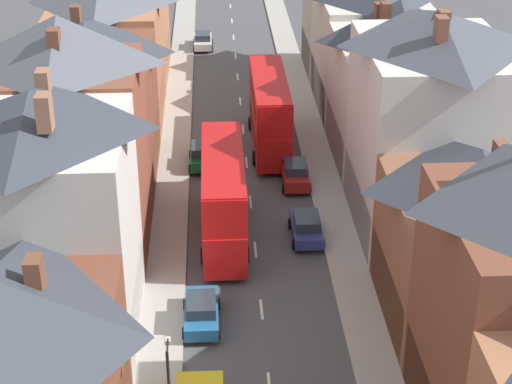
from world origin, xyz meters
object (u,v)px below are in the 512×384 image
(car_mid_black, at_px, (202,155))
(car_parked_left_b, at_px, (295,173))
(car_near_blue, at_px, (201,311))
(car_parked_right_a, at_px, (306,227))
(double_decker_bus_lead, at_px, (223,195))
(double_decker_bus_mid_street, at_px, (269,111))
(car_near_silver, at_px, (203,41))

(car_mid_black, xyz_separation_m, car_parked_left_b, (6.20, -3.28, 0.01))
(car_near_blue, relative_size, car_parked_right_a, 0.99)
(double_decker_bus_lead, height_order, car_mid_black, double_decker_bus_lead)
(double_decker_bus_mid_street, height_order, car_near_silver, double_decker_bus_mid_street)
(car_parked_right_a, relative_size, car_mid_black, 1.03)
(car_parked_right_a, bearing_deg, car_parked_left_b, 90.00)
(car_near_blue, distance_m, car_mid_black, 18.73)
(car_near_silver, relative_size, car_mid_black, 1.03)
(car_near_silver, height_order, car_parked_left_b, car_parked_left_b)
(double_decker_bus_lead, relative_size, car_near_silver, 2.69)
(car_near_blue, bearing_deg, car_parked_left_b, 68.14)
(double_decker_bus_mid_street, bearing_deg, car_mid_black, -148.12)
(car_near_blue, bearing_deg, car_parked_right_a, 53.20)
(car_near_blue, distance_m, car_parked_right_a, 10.35)
(car_near_silver, distance_m, car_parked_right_a, 37.77)
(car_near_silver, height_order, car_parked_right_a, car_near_silver)
(double_decker_bus_mid_street, xyz_separation_m, car_near_silver, (-4.89, 23.77, -2.01))
(double_decker_bus_mid_street, xyz_separation_m, car_near_blue, (-4.89, -21.77, -2.02))
(car_near_blue, xyz_separation_m, car_parked_right_a, (6.20, 8.29, 0.00))
(double_decker_bus_lead, xyz_separation_m, car_mid_black, (-1.29, 9.96, -1.97))
(double_decker_bus_mid_street, distance_m, car_parked_left_b, 6.75)
(car_near_silver, xyz_separation_m, car_mid_black, (0.00, -26.82, 0.04))
(double_decker_bus_lead, height_order, double_decker_bus_mid_street, same)
(car_parked_left_b, bearing_deg, car_near_silver, 101.64)
(double_decker_bus_mid_street, height_order, car_parked_right_a, double_decker_bus_mid_street)
(car_near_silver, xyz_separation_m, car_parked_right_a, (6.20, -37.26, -0.00))
(double_decker_bus_lead, relative_size, car_parked_right_a, 2.70)
(double_decker_bus_lead, relative_size, car_mid_black, 2.78)
(double_decker_bus_lead, relative_size, car_near_blue, 2.73)
(car_near_silver, distance_m, car_parked_left_b, 30.73)
(double_decker_bus_lead, relative_size, double_decker_bus_mid_street, 1.00)
(car_near_blue, bearing_deg, double_decker_bus_mid_street, 77.34)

